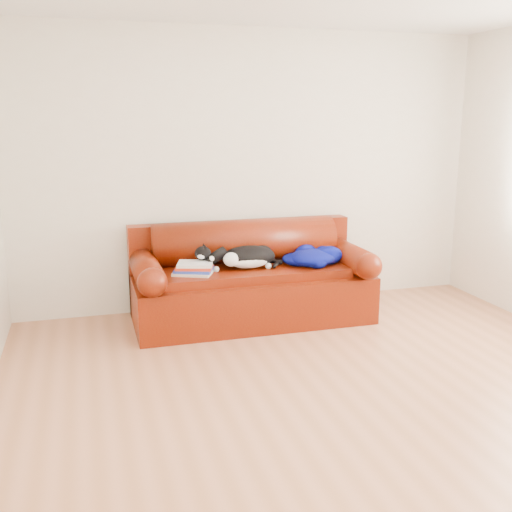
{
  "coord_description": "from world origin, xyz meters",
  "views": [
    {
      "loc": [
        -1.56,
        -3.49,
        1.81
      ],
      "look_at": [
        -0.16,
        1.35,
        0.63
      ],
      "focal_mm": 42.0,
      "sensor_mm": 36.0,
      "label": 1
    }
  ],
  "objects_px": {
    "sofa_base": "(252,294)",
    "cat": "(248,258)",
    "book_stack": "(194,268)",
    "blanket": "(313,256)"
  },
  "relations": [
    {
      "from": "sofa_base",
      "to": "book_stack",
      "type": "xyz_separation_m",
      "value": [
        -0.54,
        -0.12,
        0.31
      ]
    },
    {
      "from": "cat",
      "to": "blanket",
      "type": "height_order",
      "value": "cat"
    },
    {
      "from": "sofa_base",
      "to": "cat",
      "type": "bearing_deg",
      "value": -129.47
    },
    {
      "from": "sofa_base",
      "to": "cat",
      "type": "xyz_separation_m",
      "value": [
        -0.05,
        -0.06,
        0.36
      ]
    },
    {
      "from": "book_stack",
      "to": "blanket",
      "type": "xyz_separation_m",
      "value": [
        1.09,
        0.04,
        0.02
      ]
    },
    {
      "from": "sofa_base",
      "to": "cat",
      "type": "relative_size",
      "value": 2.96
    },
    {
      "from": "book_stack",
      "to": "blanket",
      "type": "relative_size",
      "value": 0.61
    },
    {
      "from": "sofa_base",
      "to": "book_stack",
      "type": "bearing_deg",
      "value": -167.87
    },
    {
      "from": "book_stack",
      "to": "blanket",
      "type": "height_order",
      "value": "blanket"
    },
    {
      "from": "book_stack",
      "to": "cat",
      "type": "distance_m",
      "value": 0.5
    }
  ]
}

